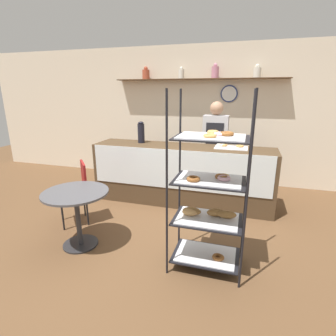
% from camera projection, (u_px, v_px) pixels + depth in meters
% --- Properties ---
extents(ground_plane, '(14.00, 14.00, 0.00)m').
position_uv_depth(ground_plane, '(158.00, 238.00, 3.38)').
color(ground_plane, brown).
extents(back_wall, '(10.00, 0.30, 2.70)m').
position_uv_depth(back_wall, '(198.00, 115.00, 5.34)').
color(back_wall, beige).
rests_on(back_wall, ground_plane).
extents(display_counter, '(2.94, 0.63, 0.97)m').
position_uv_depth(display_counter, '(182.00, 175.00, 4.36)').
color(display_counter, '#4C3823').
rests_on(display_counter, ground_plane).
extents(pastry_rack, '(0.75, 0.52, 1.85)m').
position_uv_depth(pastry_rack, '(209.00, 198.00, 2.65)').
color(pastry_rack, black).
rests_on(pastry_rack, ground_plane).
extents(person_worker, '(0.42, 0.23, 1.66)m').
position_uv_depth(person_worker, '(215.00, 145.00, 4.60)').
color(person_worker, '#282833').
rests_on(person_worker, ground_plane).
extents(cafe_table, '(0.76, 0.76, 0.70)m').
position_uv_depth(cafe_table, '(77.00, 205.00, 3.09)').
color(cafe_table, '#262628').
rests_on(cafe_table, ground_plane).
extents(cafe_chair, '(0.54, 0.54, 0.88)m').
position_uv_depth(cafe_chair, '(78.00, 186.00, 3.68)').
color(cafe_chair, black).
rests_on(cafe_chair, ground_plane).
extents(coffee_carafe, '(0.12, 0.12, 0.36)m').
position_uv_depth(coffee_carafe, '(141.00, 132.00, 4.46)').
color(coffee_carafe, black).
rests_on(coffee_carafe, display_counter).
extents(donut_tray_counter, '(0.50, 0.32, 0.05)m').
position_uv_depth(donut_tray_counter, '(229.00, 146.00, 4.12)').
color(donut_tray_counter, silver).
rests_on(donut_tray_counter, display_counter).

